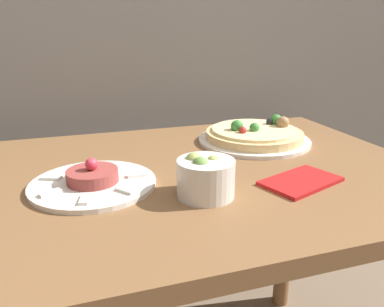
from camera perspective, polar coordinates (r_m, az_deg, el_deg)
The scene contains 5 objects.
dining_table at distance 0.89m, azimuth -0.16°, elevation -9.35°, with size 1.07×0.75×0.74m.
pizza_plate at distance 1.06m, azimuth 9.52°, elevation 2.77°, with size 0.31×0.31×0.07m.
tartare_plate at distance 0.78m, azimuth -14.84°, elevation -4.10°, with size 0.25×0.25×0.06m.
small_bowl at distance 0.70m, azimuth 2.03°, elevation -3.57°, with size 0.11×0.11×0.08m.
napkin at distance 0.80m, azimuth 16.26°, elevation -4.08°, with size 0.19×0.15×0.01m.
Camera 1 is at (-0.24, -0.38, 1.05)m, focal length 35.00 mm.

